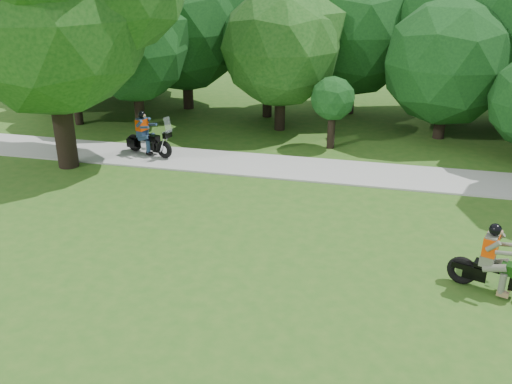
# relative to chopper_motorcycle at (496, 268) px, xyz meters

# --- Properties ---
(ground) EXTENTS (100.00, 100.00, 0.00)m
(ground) POSITION_rel_chopper_motorcycle_xyz_m (-2.57, -1.53, -0.60)
(ground) COLOR #2C5D1A
(ground) RESTS_ON ground
(walkway) EXTENTS (60.00, 2.20, 0.06)m
(walkway) POSITION_rel_chopper_motorcycle_xyz_m (-2.57, 6.47, -0.57)
(walkway) COLOR #ABABA6
(walkway) RESTS_ON ground
(tree_line) EXTENTS (38.17, 11.40, 7.85)m
(tree_line) POSITION_rel_chopper_motorcycle_xyz_m (-1.28, 13.26, 3.05)
(tree_line) COLOR black
(tree_line) RESTS_ON ground
(chopper_motorcycle) EXTENTS (2.21, 1.10, 1.62)m
(chopper_motorcycle) POSITION_rel_chopper_motorcycle_xyz_m (0.00, 0.00, 0.00)
(chopper_motorcycle) COLOR black
(chopper_motorcycle) RESTS_ON ground
(touring_motorcycle) EXTENTS (2.01, 1.10, 1.58)m
(touring_motorcycle) POSITION_rel_chopper_motorcycle_xyz_m (-10.88, 6.60, 0.03)
(touring_motorcycle) COLOR black
(touring_motorcycle) RESTS_ON walkway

